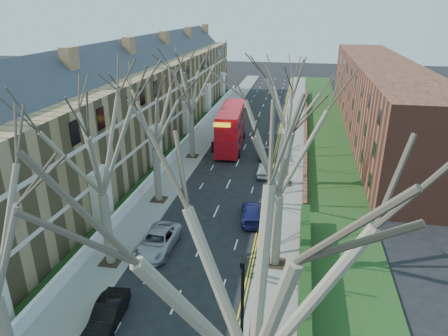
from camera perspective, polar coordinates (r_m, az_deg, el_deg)
The scene contains 20 objects.
pavement_left at distance 58.66m, azimuth -1.99°, elevation 5.35°, with size 3.00×102.00×0.12m, color slate.
pavement_right at distance 57.29m, azimuth 9.83°, elevation 4.62°, with size 3.00×102.00×0.12m, color slate.
terrace_left at distance 52.22m, azimuth -12.38°, elevation 8.97°, with size 9.70×78.00×13.60m.
flats_right at distance 60.92m, azimuth 21.22°, elevation 9.29°, with size 13.97×54.00×10.00m.
wall_hedge_right at distance 23.76m, azimuth 11.38°, elevation -20.02°, with size 0.70×24.00×1.80m.
front_wall_left at distance 51.53m, azimuth -5.77°, elevation 3.51°, with size 0.30×78.00×1.00m.
grass_verge_right at distance 57.39m, azimuth 14.34°, elevation 4.37°, with size 6.00×102.00×0.06m.
lamp_post at distance 17.44m, azimuth 2.54°, elevation -22.83°, with size 0.18×0.50×8.11m.
tree_left_mid at distance 26.06m, azimuth -17.92°, elevation 4.65°, with size 10.50×10.50×14.71m.
tree_left_far at distance 34.92m, azimuth -10.19°, elevation 9.06°, with size 10.15×10.15×14.22m.
tree_left_dist at distance 46.05m, azimuth -4.88°, elevation 12.80°, with size 10.50×10.50×14.71m.
tree_right_near at distance 12.05m, azimuth 4.53°, elevation -13.60°, with size 10.85×10.85×15.20m.
tree_right_mid at distance 24.88m, azimuth 8.30°, elevation 4.70°, with size 10.50×10.50×14.71m.
tree_right_far at distance 38.54m, azimuth 9.46°, elevation 10.31°, with size 10.15×10.15×14.22m.
double_decker_bus at distance 51.32m, azimuth 1.02°, elevation 5.72°, with size 3.62×12.21×5.00m.
car_left_mid at distance 25.04m, azimuth -16.28°, elevation -19.36°, with size 1.41×4.05×1.33m, color black.
car_left_far at distance 30.53m, azimuth -9.46°, elevation -10.25°, with size 2.40×5.20×1.45m, color #A2A2A7.
car_right_near at distance 34.12m, azimuth 4.06°, elevation -6.42°, with size 1.83×4.49×1.30m, color #161950.
car_right_mid at distance 43.14m, azimuth 5.83°, elevation -0.16°, with size 1.58×3.92×1.34m, color #9A9EA3.
car_right_far at distance 48.21m, azimuth 6.06°, elevation 2.23°, with size 1.39×3.99×1.32m, color black.
Camera 1 is at (6.64, -15.76, 16.86)m, focal length 32.00 mm.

